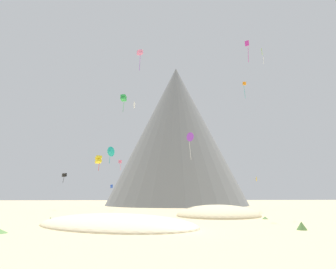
% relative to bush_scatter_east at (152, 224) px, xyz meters
% --- Properties ---
extents(ground_plane, '(400.00, 400.00, 0.00)m').
position_rel_bush_scatter_east_xyz_m(ground_plane, '(3.23, -3.08, -0.49)').
color(ground_plane, '#C6B284').
extents(dune_foreground_left, '(20.75, 22.76, 4.17)m').
position_rel_bush_scatter_east_xyz_m(dune_foreground_left, '(13.44, 20.97, -0.49)').
color(dune_foreground_left, '#CCBA8E').
rests_on(dune_foreground_left, ground_plane).
extents(dune_foreground_right, '(28.55, 27.49, 2.96)m').
position_rel_bush_scatter_east_xyz_m(dune_foreground_right, '(-4.73, 4.28, -0.49)').
color(dune_foreground_right, beige).
rests_on(dune_foreground_right, ground_plane).
extents(bush_scatter_east, '(2.14, 2.14, 0.98)m').
position_rel_bush_scatter_east_xyz_m(bush_scatter_east, '(0.00, 0.00, 0.00)').
color(bush_scatter_east, '#568442').
rests_on(bush_scatter_east, ground_plane).
extents(bush_far_left, '(1.71, 1.71, 0.75)m').
position_rel_bush_scatter_east_xyz_m(bush_far_left, '(-14.44, 9.03, -0.12)').
color(bush_far_left, '#477238').
rests_on(bush_far_left, ground_plane).
extents(bush_near_left, '(1.89, 1.89, 0.72)m').
position_rel_bush_scatter_east_xyz_m(bush_near_left, '(-3.10, 8.34, -0.13)').
color(bush_near_left, '#668C4C').
rests_on(bush_near_left, ground_plane).
extents(bush_near_right, '(1.47, 1.47, 0.47)m').
position_rel_bush_scatter_east_xyz_m(bush_near_right, '(19.19, 12.46, -0.26)').
color(bush_near_right, '#668C4C').
rests_on(bush_near_right, ground_plane).
extents(bush_mid_center, '(1.46, 1.46, 0.94)m').
position_rel_bush_scatter_east_xyz_m(bush_mid_center, '(17.06, -2.83, -0.02)').
color(bush_mid_center, '#568442').
rests_on(bush_mid_center, ground_plane).
extents(rock_massif, '(66.65, 66.65, 58.14)m').
position_rel_bush_scatter_east_xyz_m(rock_massif, '(12.36, 82.13, 25.61)').
color(rock_massif, slate).
rests_on(rock_massif, ground_plane).
extents(kite_orange_high, '(1.15, 1.20, 5.17)m').
position_rel_bush_scatter_east_xyz_m(kite_orange_high, '(28.91, 44.64, 36.34)').
color(kite_orange_high, orange).
extents(kite_yellow_low, '(1.76, 1.81, 3.56)m').
position_rel_bush_scatter_east_xyz_m(kite_yellow_low, '(-11.70, 33.74, 11.65)').
color(kite_yellow_low, yellow).
extents(kite_white_mid, '(0.77, 1.85, 1.83)m').
position_rel_bush_scatter_east_xyz_m(kite_white_mid, '(-3.45, 32.88, 25.10)').
color(kite_white_mid, white).
extents(kite_green_high, '(1.71, 1.78, 5.02)m').
position_rel_bush_scatter_east_xyz_m(kite_green_high, '(-6.83, 41.09, 29.59)').
color(kite_green_high, green).
extents(kite_gold_low, '(0.93, 1.25, 1.31)m').
position_rel_bush_scatter_east_xyz_m(kite_gold_low, '(28.62, 39.24, 7.56)').
color(kite_gold_low, gold).
extents(kite_blue_low, '(0.64, 1.10, 1.12)m').
position_rel_bush_scatter_east_xyz_m(kite_blue_low, '(-10.11, 50.58, 5.93)').
color(kite_blue_low, blue).
extents(kite_pink_high, '(1.54, 1.51, 5.12)m').
position_rel_bush_scatter_east_xyz_m(kite_pink_high, '(-2.36, 27.04, 36.06)').
color(kite_pink_high, pink).
extents(kite_lime_high, '(0.64, 0.72, 3.84)m').
position_rel_bush_scatter_east_xyz_m(kite_lime_high, '(25.15, 22.39, 34.71)').
color(kite_lime_high, '#8CD133').
extents(kite_magenta_high, '(0.84, 0.85, 5.31)m').
position_rel_bush_scatter_east_xyz_m(kite_magenta_high, '(20.89, 20.09, 35.05)').
color(kite_magenta_high, '#D1339E').
extents(kite_violet_mid, '(1.57, 1.66, 6.16)m').
position_rel_bush_scatter_east_xyz_m(kite_violet_mid, '(9.34, 27.51, 16.15)').
color(kite_violet_mid, purple).
extents(kite_teal_low, '(2.26, 2.08, 3.82)m').
position_rel_bush_scatter_east_xyz_m(kite_teal_low, '(-8.55, 29.73, 12.99)').
color(kite_teal_low, teal).
extents(kite_black_low, '(1.21, 1.26, 2.79)m').
position_rel_bush_scatter_east_xyz_m(kite_black_low, '(-23.49, 49.98, 9.04)').
color(kite_black_low, black).
extents(kite_rainbow_low, '(1.02, 1.01, 2.83)m').
position_rel_bush_scatter_east_xyz_m(kite_rainbow_low, '(-7.58, 46.12, 12.54)').
color(kite_rainbow_low, '#E5668C').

